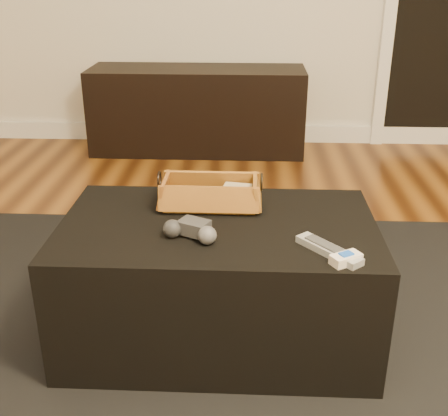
{
  "coord_description": "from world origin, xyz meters",
  "views": [
    {
      "loc": [
        -0.04,
        -1.18,
        1.19
      ],
      "look_at": [
        -0.12,
        0.4,
        0.49
      ],
      "focal_mm": 45.0,
      "sensor_mm": 36.0,
      "label": 1
    }
  ],
  "objects_px": {
    "ottoman": "(218,280)",
    "tv_remote": "(205,201)",
    "cream_gadget": "(346,259)",
    "wicker_basket": "(210,195)",
    "silver_remote": "(329,250)",
    "game_controller": "(191,230)",
    "media_cabinet": "(198,110)"
  },
  "relations": [
    {
      "from": "tv_remote",
      "to": "game_controller",
      "type": "relative_size",
      "value": 1.01
    },
    {
      "from": "silver_remote",
      "to": "tv_remote",
      "type": "bearing_deg",
      "value": 140.53
    },
    {
      "from": "cream_gadget",
      "to": "media_cabinet",
      "type": "bearing_deg",
      "value": 104.93
    },
    {
      "from": "wicker_basket",
      "to": "silver_remote",
      "type": "distance_m",
      "value": 0.48
    },
    {
      "from": "media_cabinet",
      "to": "ottoman",
      "type": "bearing_deg",
      "value": -82.94
    },
    {
      "from": "wicker_basket",
      "to": "silver_remote",
      "type": "height_order",
      "value": "wicker_basket"
    },
    {
      "from": "tv_remote",
      "to": "cream_gadget",
      "type": "bearing_deg",
      "value": -47.11
    },
    {
      "from": "ottoman",
      "to": "game_controller",
      "type": "bearing_deg",
      "value": -122.41
    },
    {
      "from": "media_cabinet",
      "to": "wicker_basket",
      "type": "xyz_separation_m",
      "value": [
        0.23,
        -1.96,
        0.2
      ]
    },
    {
      "from": "wicker_basket",
      "to": "game_controller",
      "type": "distance_m",
      "value": 0.25
    },
    {
      "from": "media_cabinet",
      "to": "silver_remote",
      "type": "xyz_separation_m",
      "value": [
        0.58,
        -2.28,
        0.17
      ]
    },
    {
      "from": "game_controller",
      "to": "silver_remote",
      "type": "bearing_deg",
      "value": -10.57
    },
    {
      "from": "silver_remote",
      "to": "cream_gadget",
      "type": "distance_m",
      "value": 0.07
    },
    {
      "from": "game_controller",
      "to": "cream_gadget",
      "type": "distance_m",
      "value": 0.45
    },
    {
      "from": "ottoman",
      "to": "wicker_basket",
      "type": "distance_m",
      "value": 0.29
    },
    {
      "from": "silver_remote",
      "to": "cream_gadget",
      "type": "bearing_deg",
      "value": -54.64
    },
    {
      "from": "ottoman",
      "to": "cream_gadget",
      "type": "height_order",
      "value": "cream_gadget"
    },
    {
      "from": "ottoman",
      "to": "silver_remote",
      "type": "relative_size",
      "value": 5.13
    },
    {
      "from": "game_controller",
      "to": "cream_gadget",
      "type": "relative_size",
      "value": 1.87
    },
    {
      "from": "ottoman",
      "to": "tv_remote",
      "type": "xyz_separation_m",
      "value": [
        -0.05,
        0.12,
        0.23
      ]
    },
    {
      "from": "tv_remote",
      "to": "silver_remote",
      "type": "xyz_separation_m",
      "value": [
        0.37,
        -0.31,
        -0.01
      ]
    },
    {
      "from": "ottoman",
      "to": "tv_remote",
      "type": "bearing_deg",
      "value": 112.69
    },
    {
      "from": "media_cabinet",
      "to": "game_controller",
      "type": "bearing_deg",
      "value": -85.16
    },
    {
      "from": "tv_remote",
      "to": "silver_remote",
      "type": "height_order",
      "value": "tv_remote"
    },
    {
      "from": "cream_gadget",
      "to": "silver_remote",
      "type": "bearing_deg",
      "value": 125.36
    },
    {
      "from": "cream_gadget",
      "to": "wicker_basket",
      "type": "bearing_deg",
      "value": 136.49
    },
    {
      "from": "wicker_basket",
      "to": "silver_remote",
      "type": "bearing_deg",
      "value": -41.95
    },
    {
      "from": "ottoman",
      "to": "silver_remote",
      "type": "xyz_separation_m",
      "value": [
        0.32,
        -0.19,
        0.22
      ]
    },
    {
      "from": "tv_remote",
      "to": "ottoman",
      "type": "bearing_deg",
      "value": -73.11
    },
    {
      "from": "media_cabinet",
      "to": "cream_gadget",
      "type": "bearing_deg",
      "value": -75.07
    },
    {
      "from": "game_controller",
      "to": "cream_gadget",
      "type": "bearing_deg",
      "value": -16.52
    },
    {
      "from": "tv_remote",
      "to": "wicker_basket",
      "type": "bearing_deg",
      "value": 30.87
    }
  ]
}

